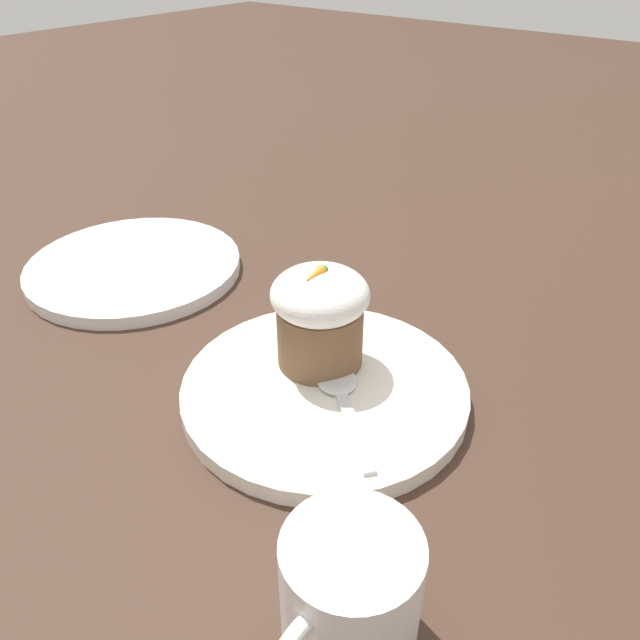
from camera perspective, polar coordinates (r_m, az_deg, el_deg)
name	(u,v)px	position (r m, az deg, el deg)	size (l,w,h in m)	color
ground_plane	(325,397)	(0.55, 0.42, -7.01)	(4.00, 4.00, 0.00)	#3D281E
dessert_plate	(325,390)	(0.54, 0.43, -6.39)	(0.25, 0.25, 0.02)	white
carrot_cake	(320,315)	(0.53, 0.00, 0.47)	(0.08, 0.08, 0.10)	brown
spoon	(341,391)	(0.52, 1.89, -6.55)	(0.10, 0.11, 0.01)	silver
coffee_cup	(348,594)	(0.37, 2.59, -23.77)	(0.11, 0.08, 0.08)	white
side_plate	(134,267)	(0.76, -16.60, 4.69)	(0.24, 0.24, 0.01)	white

